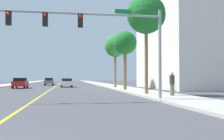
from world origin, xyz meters
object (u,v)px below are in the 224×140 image
Objects in this scene: car_gray at (49,81)px; traffic_signal_mast at (93,29)px; palm_mid at (125,44)px; car_white at (67,83)px; pedestrian at (172,84)px; palm_near at (146,15)px; car_red at (20,83)px; palm_far at (115,47)px.

traffic_signal_mast is at bearing -82.52° from car_gray.
car_white is at bearing 116.37° from palm_mid.
palm_near is at bearing 121.26° from pedestrian.
car_gray is at bearing 107.74° from palm_near.
palm_near reaches higher than car_red.
palm_far is at bearing -9.66° from car_red.
palm_mid is at bearing 91.44° from palm_near.
palm_mid is 15.64m from car_white.
pedestrian is (11.58, -34.94, 0.28)m from car_gray.
palm_near is at bearing -90.16° from palm_far.
palm_far is 4.18× the size of pedestrian.
palm_mid is 7.69m from palm_far.
palm_near is 1.14× the size of palm_far.
car_gray is 36.80m from pedestrian.
palm_mid is at bearing 69.27° from traffic_signal_mast.
car_gray is (2.93, 14.95, -0.02)m from car_red.
palm_near is at bearing -88.56° from palm_mid.
palm_mid is at bearing -37.51° from car_red.
pedestrian is (14.51, -19.98, 0.26)m from car_red.
palm_far reaches higher than car_white.
palm_far is at bearing 88.23° from palm_mid.
palm_mid is 1.66× the size of car_gray.
car_red is at bearing 127.37° from palm_near.
pedestrian is at bearing -73.61° from car_white.
palm_mid reaches higher than car_red.
car_red is at bearing 143.39° from palm_mid.
palm_far is 20.59m from car_gray.
palm_near is at bearing -53.54° from car_red.
palm_near reaches higher than palm_far.
traffic_signal_mast is at bearing -152.29° from pedestrian.
car_red is at bearing -101.68° from car_gray.
pedestrian reaches higher than car_gray.
car_gray is at bearing 98.08° from traffic_signal_mast.
car_gray is at bearing 104.86° from car_white.
palm_mid is 11.24m from pedestrian.
car_red is at bearing 131.86° from pedestrian.
palm_far reaches higher than pedestrian.
palm_far is 14.43m from car_red.
palm_mid is at bearing -91.77° from palm_far.
pedestrian is (1.19, -17.93, -4.89)m from palm_far.
pedestrian is (1.24, -2.60, -5.82)m from palm_near.
car_white is at bearing -73.30° from car_gray.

